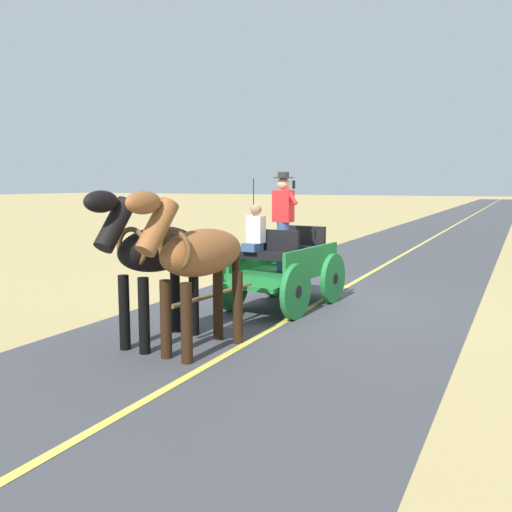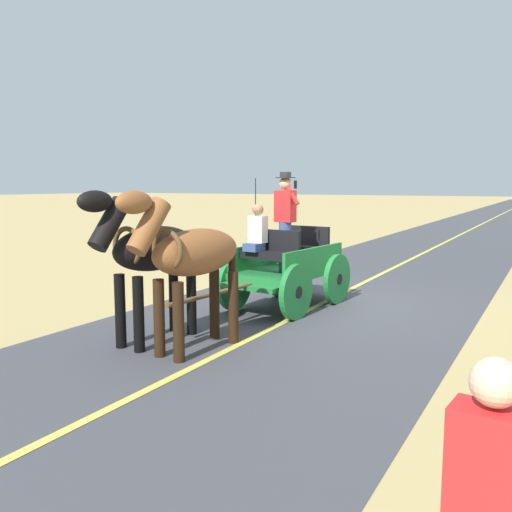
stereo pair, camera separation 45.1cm
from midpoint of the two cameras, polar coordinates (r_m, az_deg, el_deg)
name	(u,v)px [view 1 (the left image)]	position (r m, az deg, el deg)	size (l,w,h in m)	color
ground_plane	(317,304)	(10.64, 5.15, -4.97)	(200.00, 200.00, 0.00)	tan
road_surface	(317,304)	(10.64, 5.15, -4.95)	(5.64, 160.00, 0.01)	#424247
road_centre_stripe	(317,303)	(10.64, 5.15, -4.92)	(0.12, 160.00, 0.00)	#DBCC4C
horse_drawn_carriage	(282,264)	(10.16, 1.49, -0.85)	(1.64, 4.52, 2.50)	#1E7233
horse_near_side	(197,257)	(7.41, -7.86, -0.07)	(0.79, 2.15, 2.21)	brown
horse_off_side	(154,253)	(7.92, -12.15, 0.32)	(0.70, 2.14, 2.21)	black
traffic_cone	(252,266)	(13.76, -1.34, -1.03)	(0.32, 0.32, 0.50)	orange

